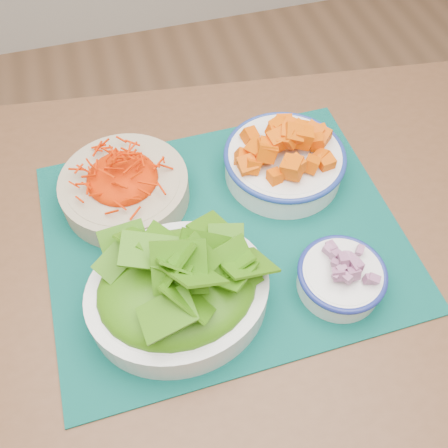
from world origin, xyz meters
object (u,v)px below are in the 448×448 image
squash_bowl (285,155)px  placemat (224,235)px  table (210,282)px  lettuce_bowl (177,287)px  onion_bowl (342,275)px  carrot_bowl (124,183)px

squash_bowl → placemat: bearing=-144.7°
table → lettuce_bowl: size_ratio=4.96×
placemat → onion_bowl: 0.21m
squash_bowl → onion_bowl: 0.25m
squash_bowl → onion_bowl: bearing=-89.0°
placemat → squash_bowl: (0.15, 0.10, 0.05)m
placemat → carrot_bowl: bearing=139.1°
carrot_bowl → onion_bowl: carrot_bowl is taller
placemat → onion_bowl: onion_bowl is taller
placemat → carrot_bowl: 0.20m
table → placemat: bearing=51.5°
onion_bowl → placemat: bearing=135.1°
carrot_bowl → squash_bowl: bearing=-4.5°
lettuce_bowl → squash_bowl: bearing=38.5°
placemat → lettuce_bowl: size_ratio=2.10×
lettuce_bowl → onion_bowl: (0.25, -0.04, -0.03)m
lettuce_bowl → onion_bowl: lettuce_bowl is taller
onion_bowl → lettuce_bowl: bearing=171.5°
table → placemat: placemat is taller
lettuce_bowl → table: bearing=46.1°
table → carrot_bowl: (-0.11, 0.16, 0.13)m
carrot_bowl → onion_bowl: 0.41m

